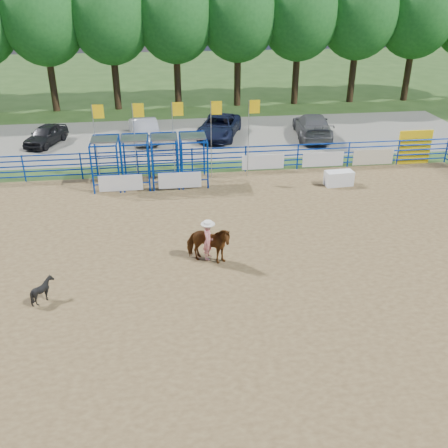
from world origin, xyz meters
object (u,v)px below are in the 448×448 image
(announcer_table, at_px, (339,178))
(car_c, at_px, (219,126))
(car_a, at_px, (46,135))
(car_b, at_px, (144,129))
(horse_and_rider, at_px, (208,242))
(car_d, at_px, (312,126))
(calf, at_px, (43,290))

(announcer_table, height_order, car_c, car_c)
(announcer_table, xyz_separation_m, car_c, (-5.20, 9.61, 0.32))
(car_a, bearing_deg, car_b, 22.56)
(car_b, bearing_deg, car_c, 172.96)
(horse_and_rider, bearing_deg, car_c, 81.66)
(car_a, relative_size, car_d, 0.68)
(horse_and_rider, distance_m, car_b, 16.77)
(horse_and_rider, xyz_separation_m, calf, (-5.82, -1.83, -0.46))
(car_a, bearing_deg, car_c, 21.97)
(horse_and_rider, xyz_separation_m, car_b, (-2.67, 16.55, -0.14))
(announcer_table, relative_size, horse_and_rider, 0.58)
(car_b, distance_m, car_d, 11.44)
(car_a, bearing_deg, car_d, 18.65)
(calf, xyz_separation_m, car_b, (3.16, 18.38, 0.33))
(car_b, bearing_deg, car_a, -5.73)
(car_a, relative_size, car_b, 0.80)
(horse_and_rider, height_order, car_a, horse_and_rider)
(car_a, distance_m, car_b, 6.34)
(car_c, bearing_deg, car_d, 10.26)
(announcer_table, height_order, horse_and_rider, horse_and_rider)
(car_d, bearing_deg, car_c, -0.05)
(car_b, height_order, car_d, car_d)
(announcer_table, xyz_separation_m, horse_and_rider, (-7.63, -6.99, 0.51))
(announcer_table, xyz_separation_m, calf, (-13.46, -8.82, 0.04))
(announcer_table, distance_m, car_c, 10.93)
(calf, distance_m, car_c, 20.20)
(calf, xyz_separation_m, car_d, (14.56, 17.54, 0.35))
(car_b, bearing_deg, announcer_table, 129.54)
(horse_and_rider, relative_size, calf, 2.90)
(car_c, bearing_deg, announcer_table, -43.31)
(horse_and_rider, bearing_deg, calf, -162.54)
(car_b, xyz_separation_m, car_d, (11.41, -0.84, 0.02))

